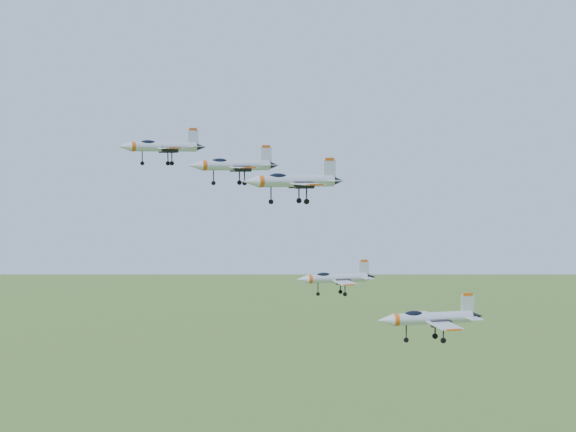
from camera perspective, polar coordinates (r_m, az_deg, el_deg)
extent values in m
cylinder|color=#B8BCC6|center=(121.47, -8.81, 4.89)|extent=(9.94, 3.43, 1.42)
cone|color=#B8BCC6|center=(120.23, -11.57, 4.87)|extent=(2.22, 1.80, 1.42)
cone|color=black|center=(122.91, -6.22, 4.90)|extent=(1.75, 1.50, 1.21)
ellipsoid|color=black|center=(120.94, -9.93, 5.13)|extent=(2.57, 1.50, 0.90)
cube|color=#B8BCC6|center=(118.53, -8.37, 4.79)|extent=(3.46, 5.24, 0.15)
cube|color=#B8BCC6|center=(124.50, -9.04, 4.73)|extent=(3.46, 5.24, 0.15)
cube|color=#B8BCC6|center=(122.62, -6.77, 5.59)|extent=(1.64, 0.47, 2.30)
cube|color=#C04C0D|center=(122.66, -6.77, 6.15)|extent=(1.21, 0.40, 0.38)
cylinder|color=#B8BCC6|center=(107.79, -3.72, 3.61)|extent=(9.49, 3.07, 1.36)
cone|color=#B8BCC6|center=(106.26, -6.64, 3.59)|extent=(2.10, 1.68, 1.36)
cone|color=black|center=(109.52, -1.00, 3.62)|extent=(1.65, 1.40, 1.15)
ellipsoid|color=black|center=(107.14, -4.90, 3.88)|extent=(2.44, 1.38, 0.86)
cube|color=#B8BCC6|center=(105.07, -3.14, 3.47)|extent=(3.21, 4.96, 0.15)
cube|color=#B8BCC6|center=(110.65, -4.07, 3.48)|extent=(3.21, 4.96, 0.15)
cube|color=#B8BCC6|center=(109.14, -1.57, 4.36)|extent=(1.56, 0.41, 2.19)
cube|color=#C04C0D|center=(109.16, -1.57, 4.97)|extent=(1.16, 0.36, 0.37)
cylinder|color=#B8BCC6|center=(93.60, 0.58, 2.49)|extent=(9.50, 3.21, 1.36)
cone|color=#B8BCC6|center=(91.60, -2.69, 2.46)|extent=(2.12, 1.71, 1.36)
cone|color=black|center=(95.80, 3.59, 2.52)|extent=(1.67, 1.43, 1.16)
ellipsoid|color=black|center=(92.74, -0.74, 2.80)|extent=(2.45, 1.42, 0.86)
cube|color=#B8BCC6|center=(90.99, 1.40, 2.29)|extent=(3.28, 4.99, 0.15)
cube|color=#B8BCC6|center=(96.40, 0.03, 2.38)|extent=(3.28, 4.99, 0.15)
cube|color=#B8BCC6|center=(95.29, 2.97, 3.36)|extent=(1.56, 0.44, 2.20)
cube|color=#C04C0D|center=(95.29, 2.97, 4.05)|extent=(1.16, 0.37, 0.37)
cylinder|color=#B8BCC6|center=(114.12, 3.55, -4.43)|extent=(8.71, 1.77, 1.25)
cone|color=#B8BCC6|center=(112.70, 1.02, -4.53)|extent=(1.80, 1.35, 1.25)
cone|color=black|center=(115.69, 5.92, -4.33)|extent=(1.41, 1.14, 1.06)
ellipsoid|color=black|center=(113.45, 2.52, -4.23)|extent=(2.17, 1.02, 0.79)
cube|color=#B8BCC6|center=(111.67, 4.05, -4.74)|extent=(2.46, 4.36, 0.13)
cube|color=#B8BCC6|center=(116.76, 3.24, -4.36)|extent=(2.46, 4.36, 0.13)
cube|color=#B8BCC6|center=(115.16, 5.43, -3.71)|extent=(1.45, 0.20, 2.02)
cube|color=#C04C0D|center=(115.03, 5.43, -3.19)|extent=(1.06, 0.20, 0.34)
cylinder|color=#B8BCC6|center=(99.50, 10.24, -7.16)|extent=(10.14, 1.89, 1.46)
cone|color=#B8BCC6|center=(97.34, 6.92, -7.37)|extent=(2.08, 1.54, 1.46)
cone|color=black|center=(101.89, 13.28, -6.94)|extent=(1.62, 1.31, 1.24)
ellipsoid|color=black|center=(98.48, 8.91, -6.94)|extent=(2.51, 1.15, 0.92)
cube|color=#B8BCC6|center=(96.82, 11.09, -7.65)|extent=(2.79, 5.04, 0.16)
cube|color=#B8BCC6|center=(102.49, 9.66, -6.99)|extent=(2.79, 5.04, 0.16)
cube|color=#B8BCC6|center=(101.09, 12.66, -6.15)|extent=(1.69, 0.21, 2.35)
cube|color=#C04C0D|center=(100.89, 12.67, -5.46)|extent=(1.24, 0.21, 0.39)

